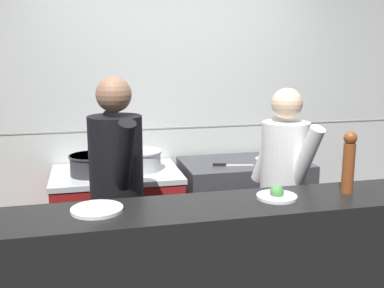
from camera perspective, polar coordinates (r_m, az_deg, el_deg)
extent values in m
cube|color=silver|center=(4.05, -2.70, 4.20)|extent=(8.00, 0.06, 2.60)
cube|color=gray|center=(4.04, -2.60, 2.04)|extent=(8.00, 0.00, 0.01)
cube|color=maroon|center=(3.82, -9.40, -10.11)|extent=(1.00, 0.70, 0.83)
cube|color=#B7BABF|center=(3.68, -9.62, -3.78)|extent=(1.02, 0.71, 0.04)
cube|color=#B7BABF|center=(3.49, -9.02, -11.14)|extent=(0.90, 0.03, 0.10)
cube|color=#38383D|center=(4.03, 6.55, -8.41)|extent=(1.07, 0.65, 0.90)
cube|color=black|center=(3.92, 7.99, -15.35)|extent=(1.05, 0.04, 0.10)
cylinder|color=#2D2D33|center=(3.60, -12.65, -2.60)|extent=(0.33, 0.33, 0.16)
cylinder|color=#2D2D33|center=(3.59, -12.70, -1.45)|extent=(0.35, 0.35, 0.01)
cylinder|color=#B7BABF|center=(3.69, -6.63, -2.07)|extent=(0.34, 0.34, 0.16)
cylinder|color=#B7BABF|center=(3.67, -6.66, -0.94)|extent=(0.36, 0.36, 0.01)
cone|color=#B7BABF|center=(4.02, 9.74, -1.32)|extent=(0.24, 0.24, 0.07)
cube|color=#B7BABF|center=(3.75, 6.08, -2.69)|extent=(0.23, 0.08, 0.01)
cube|color=black|center=(3.73, 3.49, -2.62)|extent=(0.11, 0.05, 0.02)
cylinder|color=white|center=(2.37, -11.98, -8.13)|extent=(0.27, 0.27, 0.02)
cylinder|color=white|center=(2.55, 10.70, -6.59)|extent=(0.22, 0.22, 0.02)
sphere|color=#4C8C47|center=(2.54, 10.73, -5.97)|extent=(0.08, 0.08, 0.08)
cylinder|color=brown|center=(2.72, 19.22, -2.91)|extent=(0.07, 0.07, 0.29)
sphere|color=brown|center=(2.69, 19.47, 0.74)|extent=(0.08, 0.08, 0.08)
cube|color=black|center=(3.14, -9.15, -15.59)|extent=(0.32, 0.23, 0.78)
cylinder|color=black|center=(2.89, -9.60, -2.84)|extent=(0.39, 0.39, 0.65)
sphere|color=#8C664C|center=(2.81, -9.92, 6.21)|extent=(0.22, 0.22, 0.22)
cylinder|color=black|center=(3.06, -10.51, -0.59)|extent=(0.15, 0.34, 0.54)
cylinder|color=black|center=(2.68, -8.67, -2.27)|extent=(0.15, 0.34, 0.54)
cube|color=black|center=(3.39, 11.16, -13.96)|extent=(0.31, 0.24, 0.74)
cylinder|color=white|center=(3.16, 11.64, -2.78)|extent=(0.39, 0.39, 0.61)
sphere|color=beige|center=(3.08, 11.97, 5.05)|extent=(0.21, 0.21, 0.21)
cylinder|color=white|center=(3.28, 9.57, -0.85)|extent=(0.17, 0.32, 0.51)
cylinder|color=white|center=(3.00, 14.02, -2.21)|extent=(0.17, 0.32, 0.51)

